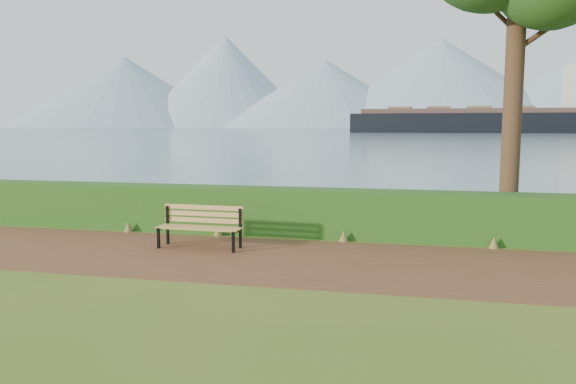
# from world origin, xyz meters

# --- Properties ---
(ground) EXTENTS (140.00, 140.00, 0.00)m
(ground) POSITION_xyz_m (0.00, 0.00, 0.00)
(ground) COLOR #49601B
(ground) RESTS_ON ground
(path) EXTENTS (40.00, 3.40, 0.01)m
(path) POSITION_xyz_m (0.00, 0.30, 0.01)
(path) COLOR #55321D
(path) RESTS_ON ground
(hedge) EXTENTS (32.00, 0.85, 1.00)m
(hedge) POSITION_xyz_m (0.00, 2.60, 0.50)
(hedge) COLOR #174012
(hedge) RESTS_ON ground
(water) EXTENTS (700.00, 510.00, 0.00)m
(water) POSITION_xyz_m (0.00, 260.00, 0.01)
(water) COLOR #425E6A
(water) RESTS_ON ground
(mountains) EXTENTS (585.00, 190.00, 70.00)m
(mountains) POSITION_xyz_m (-9.17, 406.05, 27.70)
(mountains) COLOR #7E96A8
(mountains) RESTS_ON ground
(bench) EXTENTS (1.64, 0.53, 0.82)m
(bench) POSITION_xyz_m (-1.04, 0.92, 0.47)
(bench) COLOR black
(bench) RESTS_ON ground
(cargo_ship) EXTENTS (77.25, 15.35, 23.32)m
(cargo_ship) POSITION_xyz_m (26.08, 159.04, 3.48)
(cargo_ship) COLOR black
(cargo_ship) RESTS_ON ground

